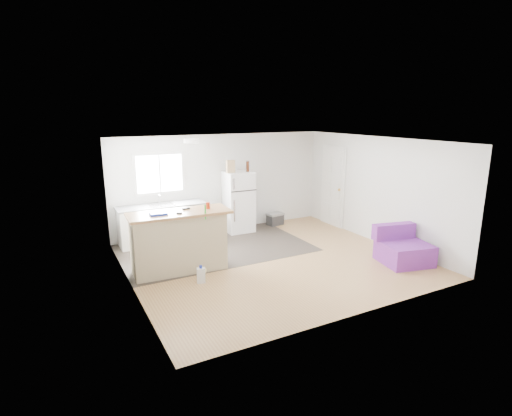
{
  "coord_description": "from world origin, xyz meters",
  "views": [
    {
      "loc": [
        -3.84,
        -6.56,
        2.95
      ],
      "look_at": [
        0.01,
        0.7,
        0.94
      ],
      "focal_mm": 28.0,
      "sensor_mm": 36.0,
      "label": 1
    }
  ],
  "objects_px": {
    "cleaner_jug": "(201,275)",
    "blue_tray": "(158,214)",
    "kitchen_cabinets": "(162,223)",
    "bottle_right": "(248,166)",
    "refrigerator": "(239,202)",
    "cooler": "(275,219)",
    "purple_seat": "(403,249)",
    "bottle_left": "(248,167)",
    "peninsula": "(179,241)",
    "red_cup": "(208,205)",
    "mop": "(203,261)",
    "cardboard_box": "(230,166)"
  },
  "relations": [
    {
      "from": "cardboard_box",
      "to": "bottle_right",
      "type": "height_order",
      "value": "cardboard_box"
    },
    {
      "from": "peninsula",
      "to": "bottle_left",
      "type": "xyz_separation_m",
      "value": [
        2.29,
        1.7,
        1.05
      ]
    },
    {
      "from": "kitchen_cabinets",
      "to": "blue_tray",
      "type": "bearing_deg",
      "value": -106.19
    },
    {
      "from": "kitchen_cabinets",
      "to": "cooler",
      "type": "xyz_separation_m",
      "value": [
        3.01,
        0.02,
        -0.29
      ]
    },
    {
      "from": "blue_tray",
      "to": "peninsula",
      "type": "bearing_deg",
      "value": 3.34
    },
    {
      "from": "cooler",
      "to": "blue_tray",
      "type": "height_order",
      "value": "blue_tray"
    },
    {
      "from": "red_cup",
      "to": "blue_tray",
      "type": "xyz_separation_m",
      "value": [
        -0.95,
        -0.01,
        -0.04
      ]
    },
    {
      "from": "refrigerator",
      "to": "purple_seat",
      "type": "relative_size",
      "value": 1.42
    },
    {
      "from": "cleaner_jug",
      "to": "kitchen_cabinets",
      "type": "bearing_deg",
      "value": 106.7
    },
    {
      "from": "blue_tray",
      "to": "bottle_right",
      "type": "relative_size",
      "value": 1.2
    },
    {
      "from": "kitchen_cabinets",
      "to": "blue_tray",
      "type": "relative_size",
      "value": 6.61
    },
    {
      "from": "purple_seat",
      "to": "red_cup",
      "type": "height_order",
      "value": "red_cup"
    },
    {
      "from": "bottle_left",
      "to": "peninsula",
      "type": "bearing_deg",
      "value": -143.43
    },
    {
      "from": "mop",
      "to": "cardboard_box",
      "type": "relative_size",
      "value": 4.43
    },
    {
      "from": "cleaner_jug",
      "to": "blue_tray",
      "type": "height_order",
      "value": "blue_tray"
    },
    {
      "from": "red_cup",
      "to": "bottle_left",
      "type": "distance_m",
      "value": 2.45
    },
    {
      "from": "mop",
      "to": "bottle_left",
      "type": "relative_size",
      "value": 5.32
    },
    {
      "from": "blue_tray",
      "to": "cardboard_box",
      "type": "xyz_separation_m",
      "value": [
        2.22,
        1.77,
        0.49
      ]
    },
    {
      "from": "peninsula",
      "to": "red_cup",
      "type": "xyz_separation_m",
      "value": [
        0.59,
        -0.01,
        0.63
      ]
    },
    {
      "from": "peninsula",
      "to": "red_cup",
      "type": "distance_m",
      "value": 0.86
    },
    {
      "from": "bottle_left",
      "to": "mop",
      "type": "bearing_deg",
      "value": -133.9
    },
    {
      "from": "blue_tray",
      "to": "bottle_right",
      "type": "height_order",
      "value": "bottle_right"
    },
    {
      "from": "cardboard_box",
      "to": "purple_seat",
      "type": "bearing_deg",
      "value": -57.29
    },
    {
      "from": "bottle_left",
      "to": "red_cup",
      "type": "bearing_deg",
      "value": -134.88
    },
    {
      "from": "peninsula",
      "to": "blue_tray",
      "type": "xyz_separation_m",
      "value": [
        -0.36,
        -0.02,
        0.58
      ]
    },
    {
      "from": "kitchen_cabinets",
      "to": "cooler",
      "type": "distance_m",
      "value": 3.02
    },
    {
      "from": "purple_seat",
      "to": "bottle_left",
      "type": "bearing_deg",
      "value": 130.53
    },
    {
      "from": "refrigerator",
      "to": "blue_tray",
      "type": "distance_m",
      "value": 3.08
    },
    {
      "from": "cardboard_box",
      "to": "mop",
      "type": "bearing_deg",
      "value": -126.12
    },
    {
      "from": "mop",
      "to": "cardboard_box",
      "type": "distance_m",
      "value": 2.93
    },
    {
      "from": "purple_seat",
      "to": "cleaner_jug",
      "type": "relative_size",
      "value": 3.28
    },
    {
      "from": "refrigerator",
      "to": "bottle_right",
      "type": "relative_size",
      "value": 6.01
    },
    {
      "from": "refrigerator",
      "to": "cooler",
      "type": "distance_m",
      "value": 1.24
    },
    {
      "from": "cardboard_box",
      "to": "cleaner_jug",
      "type": "bearing_deg",
      "value": -124.76
    },
    {
      "from": "purple_seat",
      "to": "bottle_right",
      "type": "xyz_separation_m",
      "value": [
        -1.69,
        3.48,
        1.36
      ]
    },
    {
      "from": "cooler",
      "to": "bottle_right",
      "type": "bearing_deg",
      "value": 173.58
    },
    {
      "from": "cleaner_jug",
      "to": "blue_tray",
      "type": "bearing_deg",
      "value": 144.35
    },
    {
      "from": "peninsula",
      "to": "bottle_right",
      "type": "height_order",
      "value": "bottle_right"
    },
    {
      "from": "purple_seat",
      "to": "red_cup",
      "type": "distance_m",
      "value": 3.95
    },
    {
      "from": "peninsula",
      "to": "cardboard_box",
      "type": "height_order",
      "value": "cardboard_box"
    },
    {
      "from": "peninsula",
      "to": "cardboard_box",
      "type": "bearing_deg",
      "value": 46.1
    },
    {
      "from": "cleaner_jug",
      "to": "cardboard_box",
      "type": "bearing_deg",
      "value": 72.24
    },
    {
      "from": "cleaner_jug",
      "to": "cardboard_box",
      "type": "relative_size",
      "value": 1.07
    },
    {
      "from": "purple_seat",
      "to": "blue_tray",
      "type": "relative_size",
      "value": 3.52
    },
    {
      "from": "purple_seat",
      "to": "kitchen_cabinets",
      "type": "bearing_deg",
      "value": 150.95
    },
    {
      "from": "kitchen_cabinets",
      "to": "peninsula",
      "type": "relative_size",
      "value": 1.05
    },
    {
      "from": "kitchen_cabinets",
      "to": "red_cup",
      "type": "distance_m",
      "value": 2.03
    },
    {
      "from": "refrigerator",
      "to": "cooler",
      "type": "xyz_separation_m",
      "value": [
        1.09,
        0.05,
        -0.59
      ]
    },
    {
      "from": "kitchen_cabinets",
      "to": "mop",
      "type": "bearing_deg",
      "value": -85.4
    },
    {
      "from": "blue_tray",
      "to": "cooler",
      "type": "bearing_deg",
      "value": 27.9
    }
  ]
}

